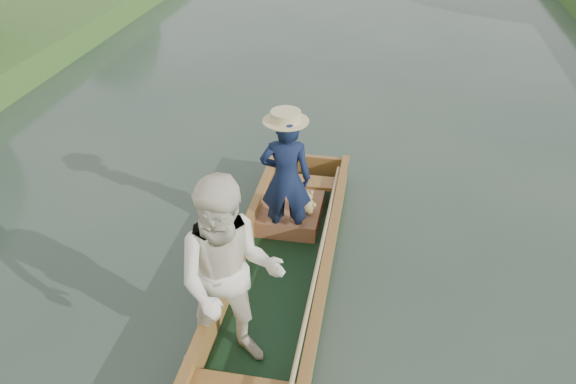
# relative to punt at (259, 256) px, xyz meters

# --- Properties ---
(ground) EXTENTS (120.00, 120.00, 0.00)m
(ground) POSITION_rel_punt_xyz_m (0.13, 0.33, -0.75)
(ground) COLOR #283D30
(ground) RESTS_ON ground
(punt) EXTENTS (1.35, 5.00, 2.09)m
(punt) POSITION_rel_punt_xyz_m (0.00, 0.00, 0.00)
(punt) COLOR black
(punt) RESTS_ON ground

